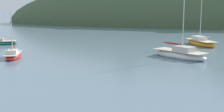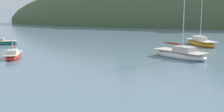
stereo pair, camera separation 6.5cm
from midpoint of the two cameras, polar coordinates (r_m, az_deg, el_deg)
The scene contains 4 objects.
sailboat_yellow_far at distance 34.36m, azimuth 12.85°, elevation 0.33°, with size 6.80×5.91×8.33m.
sailboat_black_sloop at distance 35.26m, azimuth -18.48°, elevation 0.13°, with size 3.11×4.84×5.48m.
sailboat_white_near at distance 47.87m, azimuth -20.61°, elevation 2.41°, with size 4.88×3.51×5.77m.
sailboat_navy_dinghy at distance 45.99m, azimuth 16.60°, elevation 2.47°, with size 4.93×6.86×8.97m.
Camera 1 is at (5.90, -6.62, 5.86)m, focal length 47.68 mm.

